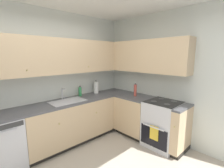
# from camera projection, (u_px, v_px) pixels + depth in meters

# --- Properties ---
(wall_back) EXTENTS (3.98, 0.05, 2.66)m
(wall_back) POSITION_uv_depth(u_px,v_px,m) (42.00, 80.00, 3.11)
(wall_back) COLOR silver
(wall_back) RESTS_ON ground_plane
(wall_right) EXTENTS (0.05, 3.39, 2.66)m
(wall_right) POSITION_uv_depth(u_px,v_px,m) (172.00, 78.00, 3.27)
(wall_right) COLOR silver
(wall_right) RESTS_ON ground_plane
(dishwasher) EXTENTS (0.60, 0.63, 0.86)m
(dishwasher) POSITION_uv_depth(u_px,v_px,m) (0.00, 145.00, 2.48)
(dishwasher) COLOR silver
(dishwasher) RESTS_ON ground_plane
(lower_cabinets_back) EXTENTS (1.85, 0.62, 0.86)m
(lower_cabinets_back) POSITION_uv_depth(u_px,v_px,m) (71.00, 122.00, 3.32)
(lower_cabinets_back) COLOR tan
(lower_cabinets_back) RESTS_ON ground_plane
(countertop_back) EXTENTS (3.06, 0.60, 0.03)m
(countertop_back) POSITION_uv_depth(u_px,v_px,m) (70.00, 101.00, 3.24)
(countertop_back) COLOR #4C4C51
(countertop_back) RESTS_ON lower_cabinets_back
(lower_cabinets_right) EXTENTS (0.62, 1.52, 0.86)m
(lower_cabinets_right) POSITION_uv_depth(u_px,v_px,m) (141.00, 118.00, 3.55)
(lower_cabinets_right) COLOR tan
(lower_cabinets_right) RESTS_ON ground_plane
(countertop_right) EXTENTS (0.60, 1.52, 0.03)m
(countertop_right) POSITION_uv_depth(u_px,v_px,m) (142.00, 98.00, 3.48)
(countertop_right) COLOR #4C4C51
(countertop_right) RESTS_ON lower_cabinets_right
(oven_range) EXTENTS (0.68, 0.62, 1.05)m
(oven_range) POSITION_uv_depth(u_px,v_px,m) (163.00, 124.00, 3.20)
(oven_range) COLOR silver
(oven_range) RESTS_ON ground_plane
(upper_cabinets_back) EXTENTS (2.74, 0.34, 0.67)m
(upper_cabinets_back) POSITION_uv_depth(u_px,v_px,m) (57.00, 56.00, 3.08)
(upper_cabinets_back) COLOR tan
(upper_cabinets_right) EXTENTS (0.32, 2.05, 0.67)m
(upper_cabinets_right) POSITION_uv_depth(u_px,v_px,m) (142.00, 56.00, 3.50)
(upper_cabinets_right) COLOR tan
(sink) EXTENTS (0.67, 0.40, 0.10)m
(sink) POSITION_uv_depth(u_px,v_px,m) (68.00, 103.00, 3.18)
(sink) COLOR #B7B7BC
(sink) RESTS_ON countertop_back
(faucet) EXTENTS (0.07, 0.16, 0.24)m
(faucet) POSITION_uv_depth(u_px,v_px,m) (63.00, 93.00, 3.30)
(faucet) COLOR silver
(faucet) RESTS_ON countertop_back
(soap_bottle) EXTENTS (0.07, 0.07, 0.23)m
(soap_bottle) POSITION_uv_depth(u_px,v_px,m) (80.00, 91.00, 3.59)
(soap_bottle) COLOR #338C4C
(soap_bottle) RESTS_ON countertop_back
(paper_towel_roll) EXTENTS (0.11, 0.11, 0.33)m
(paper_towel_roll) POSITION_uv_depth(u_px,v_px,m) (96.00, 88.00, 3.86)
(paper_towel_roll) COLOR white
(paper_towel_roll) RESTS_ON countertop_back
(oil_bottle) EXTENTS (0.06, 0.06, 0.28)m
(oil_bottle) POSITION_uv_depth(u_px,v_px,m) (135.00, 90.00, 3.58)
(oil_bottle) COLOR #BF4C3F
(oil_bottle) RESTS_ON countertop_right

